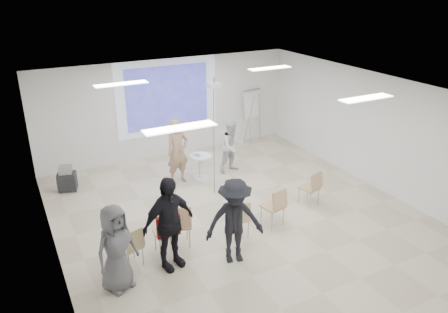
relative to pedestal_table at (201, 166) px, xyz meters
name	(u,v)px	position (x,y,z in m)	size (l,w,h in m)	color
floor	(240,219)	(-0.08, -2.33, -0.46)	(8.00, 9.00, 0.10)	beige
ceiling	(242,89)	(-0.08, -2.33, 2.64)	(8.00, 9.00, 0.10)	white
wall_back	(167,108)	(-0.08, 2.22, 1.09)	(8.00, 0.10, 3.00)	silver
wall_left	(47,198)	(-4.13, -2.33, 1.09)	(0.10, 9.00, 3.00)	silver
wall_right	(376,131)	(3.97, -2.33, 1.09)	(0.10, 9.00, 3.00)	silver
projection_halo	(168,97)	(-0.08, 2.16, 1.44)	(3.20, 0.01, 2.30)	silver
projection_image	(168,97)	(-0.08, 2.14, 1.44)	(2.60, 0.01, 1.90)	#3436B1
pedestal_table	(201,166)	(0.00, 0.00, 0.00)	(0.74, 0.74, 0.73)	silver
player_left	(178,148)	(-0.62, 0.11, 0.60)	(0.73, 0.50, 2.01)	#A18063
player_right	(232,144)	(1.03, 0.09, 0.43)	(0.81, 0.65, 1.68)	silver
controller_left	(180,133)	(-0.44, 0.36, 0.92)	(0.04, 0.13, 0.04)	white
controller_right	(223,132)	(0.85, 0.34, 0.73)	(0.04, 0.11, 0.04)	white
chair_far_left	(132,245)	(-2.82, -3.01, 0.09)	(0.50, 0.52, 0.84)	tan
chair_left_mid	(166,231)	(-2.10, -2.90, 0.12)	(0.43, 0.46, 0.89)	tan
chair_left_inner	(180,223)	(-1.77, -2.81, 0.17)	(0.56, 0.59, 0.97)	tan
chair_center	(240,217)	(-0.49, -3.05, 0.10)	(0.43, 0.46, 0.85)	tan
chair_right_inner	(275,204)	(0.42, -3.02, 0.15)	(0.52, 0.55, 0.94)	tan
chair_right_far	(312,186)	(1.76, -2.61, 0.12)	(0.51, 0.54, 0.89)	tan
red_jacket	(168,226)	(-2.09, -3.04, 0.31)	(0.46, 0.11, 0.44)	maroon
laptop	(179,223)	(-1.75, -2.71, 0.12)	(0.36, 0.26, 0.03)	black
audience_left	(168,217)	(-2.18, -3.31, 0.67)	(1.26, 0.75, 2.16)	black
audience_mid	(235,216)	(-0.99, -3.71, 0.59)	(1.29, 0.70, 1.99)	black
audience_outer	(115,243)	(-3.23, -3.47, 0.52)	(0.90, 0.59, 1.85)	slate
flipchart_easel	(252,104)	(2.74, 1.86, 0.94)	(0.78, 0.60, 1.83)	gray
av_cart	(67,179)	(-3.40, 1.00, -0.09)	(0.55, 0.49, 0.69)	black
ceiling_projector	(214,91)	(0.02, -0.84, 2.28)	(0.30, 0.25, 3.00)	white
fluor_panel_nw	(121,84)	(-2.08, -0.33, 2.56)	(1.20, 0.30, 0.02)	white
fluor_panel_ne	(270,68)	(1.92, -0.33, 2.56)	(1.20, 0.30, 0.02)	white
fluor_panel_sw	(180,128)	(-2.08, -3.83, 2.56)	(1.20, 0.30, 0.02)	white
fluor_panel_se	(366,98)	(1.92, -3.83, 2.56)	(1.20, 0.30, 0.02)	white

